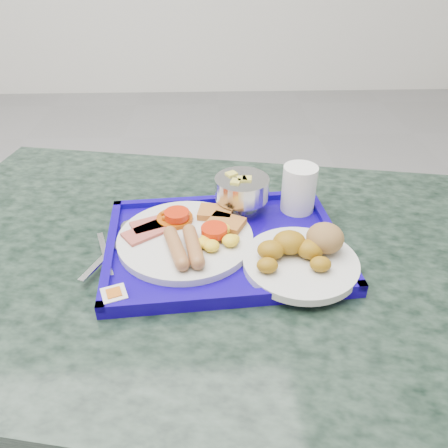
% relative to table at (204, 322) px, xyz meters
% --- Properties ---
extents(floor, '(6.00, 6.00, 0.00)m').
position_rel_table_xyz_m(floor, '(-0.57, 0.20, -0.52)').
color(floor, gray).
rests_on(floor, ground).
extents(table, '(1.23, 0.94, 0.70)m').
position_rel_table_xyz_m(table, '(0.00, 0.00, 0.00)').
color(table, slate).
rests_on(table, floor).
extents(tray, '(0.43, 0.33, 0.02)m').
position_rel_table_xyz_m(tray, '(0.04, 0.00, 0.19)').
color(tray, '#12038E').
rests_on(tray, table).
extents(main_plate, '(0.24, 0.24, 0.04)m').
position_rel_table_xyz_m(main_plate, '(-0.02, 0.01, 0.21)').
color(main_plate, silver).
rests_on(main_plate, tray).
extents(bread_plate, '(0.19, 0.19, 0.06)m').
position_rel_table_xyz_m(bread_plate, '(0.17, -0.06, 0.21)').
color(bread_plate, silver).
rests_on(bread_plate, tray).
extents(fruit_bowl, '(0.10, 0.10, 0.07)m').
position_rel_table_xyz_m(fruit_bowl, '(0.08, 0.11, 0.24)').
color(fruit_bowl, '#BCBDBF').
rests_on(fruit_bowl, tray).
extents(juice_cup, '(0.07, 0.07, 0.09)m').
position_rel_table_xyz_m(juice_cup, '(0.19, 0.11, 0.24)').
color(juice_cup, white).
rests_on(juice_cup, tray).
extents(spoon, '(0.07, 0.16, 0.01)m').
position_rel_table_xyz_m(spoon, '(-0.14, 0.03, 0.20)').
color(spoon, '#BCBDBF').
rests_on(spoon, tray).
extents(knife, '(0.07, 0.15, 0.00)m').
position_rel_table_xyz_m(knife, '(-0.16, -0.02, 0.19)').
color(knife, '#BCBDBF').
rests_on(knife, tray).
extents(jam_packet, '(0.05, 0.05, 0.01)m').
position_rel_table_xyz_m(jam_packet, '(-0.13, -0.13, 0.20)').
color(jam_packet, silver).
rests_on(jam_packet, tray).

